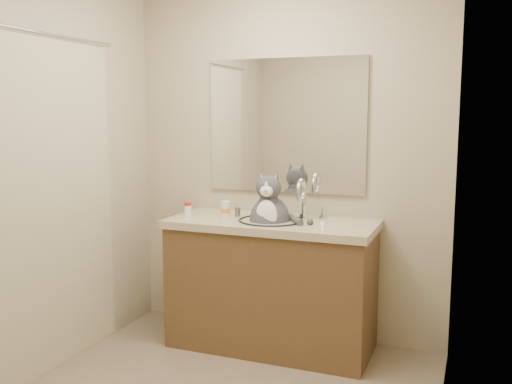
# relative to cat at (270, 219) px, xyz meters

# --- Properties ---
(room) EXTENTS (2.22, 2.52, 2.42)m
(room) POSITION_rel_cat_xyz_m (0.01, -0.95, 0.34)
(room) COLOR #827359
(room) RESTS_ON ground
(vanity) EXTENTS (1.34, 0.59, 1.12)m
(vanity) POSITION_rel_cat_xyz_m (0.01, 0.01, -0.42)
(vanity) COLOR brown
(vanity) RESTS_ON ground
(mirror) EXTENTS (1.10, 0.02, 0.90)m
(mirror) POSITION_rel_cat_xyz_m (0.01, 0.28, 0.59)
(mirror) COLOR white
(mirror) RESTS_ON room
(shower_curtain) EXTENTS (0.02, 1.30, 1.93)m
(shower_curtain) POSITION_rel_cat_xyz_m (-1.04, -0.85, 0.17)
(shower_curtain) COLOR beige
(shower_curtain) RESTS_ON ground
(cat) EXTENTS (0.41, 0.33, 0.53)m
(cat) POSITION_rel_cat_xyz_m (0.00, 0.00, 0.00)
(cat) COLOR #424247
(cat) RESTS_ON vanity
(pill_bottle_redcap) EXTENTS (0.06, 0.06, 0.09)m
(pill_bottle_redcap) POSITION_rel_cat_xyz_m (-0.58, -0.02, 0.03)
(pill_bottle_redcap) COLOR white
(pill_bottle_redcap) RESTS_ON vanity
(pill_bottle_orange) EXTENTS (0.08, 0.08, 0.10)m
(pill_bottle_orange) POSITION_rel_cat_xyz_m (-0.32, 0.02, 0.04)
(pill_bottle_orange) COLOR white
(pill_bottle_orange) RESTS_ON vanity
(grey_canister) EXTENTS (0.04, 0.04, 0.06)m
(grey_canister) POSITION_rel_cat_xyz_m (-0.25, 0.06, 0.02)
(grey_canister) COLOR slate
(grey_canister) RESTS_ON vanity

